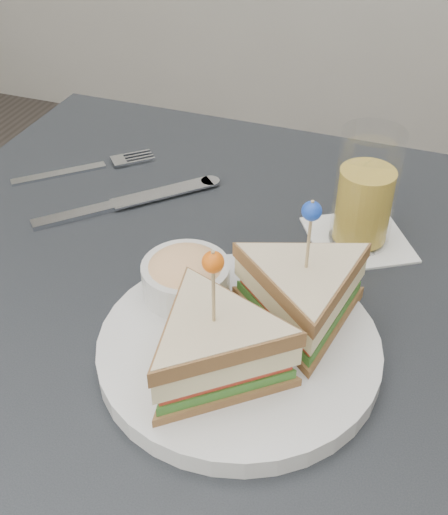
# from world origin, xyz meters

# --- Properties ---
(table) EXTENTS (0.80, 0.80, 0.75)m
(table) POSITION_xyz_m (0.00, 0.00, 0.67)
(table) COLOR black
(table) RESTS_ON ground
(plate_meal) EXTENTS (0.30, 0.30, 0.15)m
(plate_meal) POSITION_xyz_m (0.06, -0.06, 0.79)
(plate_meal) COLOR silver
(plate_meal) RESTS_ON table
(cutlery_fork) EXTENTS (0.16, 0.15, 0.01)m
(cutlery_fork) POSITION_xyz_m (-0.25, 0.19, 0.75)
(cutlery_fork) COLOR silver
(cutlery_fork) RESTS_ON table
(cutlery_knife) EXTENTS (0.19, 0.19, 0.01)m
(cutlery_knife) POSITION_xyz_m (-0.17, 0.12, 0.75)
(cutlery_knife) COLOR #B5B7C0
(cutlery_knife) RESTS_ON table
(drink_set) EXTENTS (0.15, 0.15, 0.14)m
(drink_set) POSITION_xyz_m (0.12, 0.15, 0.81)
(drink_set) COLOR silver
(drink_set) RESTS_ON table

